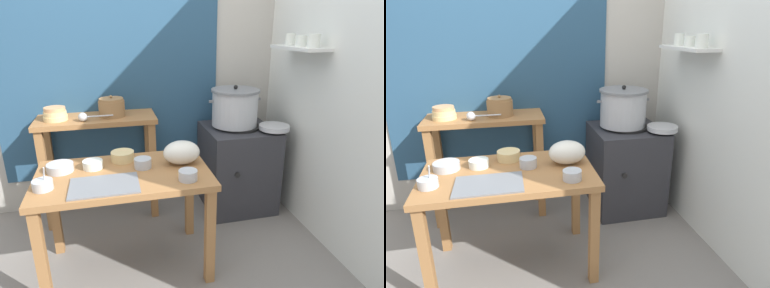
% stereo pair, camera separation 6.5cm
% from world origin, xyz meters
% --- Properties ---
extents(ground_plane, '(9.00, 9.00, 0.00)m').
position_xyz_m(ground_plane, '(0.00, 0.00, 0.00)').
color(ground_plane, gray).
extents(wall_back, '(4.40, 0.12, 2.60)m').
position_xyz_m(wall_back, '(0.08, 1.10, 1.30)').
color(wall_back, '#B2ADA3').
rests_on(wall_back, ground).
extents(wall_right, '(0.30, 3.20, 2.60)m').
position_xyz_m(wall_right, '(1.40, 0.20, 1.30)').
color(wall_right, silver).
rests_on(wall_right, ground).
extents(prep_table, '(1.10, 0.66, 0.72)m').
position_xyz_m(prep_table, '(-0.12, 0.07, 0.61)').
color(prep_table, '#9E6B3D').
rests_on(prep_table, ground).
extents(back_shelf_table, '(0.96, 0.40, 0.90)m').
position_xyz_m(back_shelf_table, '(-0.29, 0.83, 0.68)').
color(back_shelf_table, '#9E6B3D').
rests_on(back_shelf_table, ground).
extents(stove_block, '(0.60, 0.61, 0.78)m').
position_xyz_m(stove_block, '(0.92, 0.70, 0.38)').
color(stove_block, '#2D2D33').
rests_on(stove_block, ground).
extents(steamer_pot, '(0.47, 0.42, 0.35)m').
position_xyz_m(steamer_pot, '(0.88, 0.72, 0.94)').
color(steamer_pot, '#B7BABF').
rests_on(steamer_pot, stove_block).
extents(clay_pot, '(0.21, 0.21, 0.17)m').
position_xyz_m(clay_pot, '(-0.16, 0.83, 0.97)').
color(clay_pot, olive).
rests_on(clay_pot, back_shelf_table).
extents(bowl_stack_enamel, '(0.19, 0.19, 0.10)m').
position_xyz_m(bowl_stack_enamel, '(-0.60, 0.81, 0.95)').
color(bowl_stack_enamel, '#E5C684').
rests_on(bowl_stack_enamel, back_shelf_table).
extents(ladle, '(0.27, 0.07, 0.07)m').
position_xyz_m(ladle, '(-0.38, 0.72, 0.94)').
color(ladle, '#B7BABF').
rests_on(ladle, back_shelf_table).
extents(serving_tray, '(0.40, 0.28, 0.01)m').
position_xyz_m(serving_tray, '(-0.24, -0.10, 0.72)').
color(serving_tray, slate).
rests_on(serving_tray, prep_table).
extents(plastic_bag, '(0.25, 0.19, 0.16)m').
position_xyz_m(plastic_bag, '(0.27, 0.12, 0.80)').
color(plastic_bag, silver).
rests_on(plastic_bag, prep_table).
extents(wide_pan, '(0.25, 0.25, 0.04)m').
position_xyz_m(wide_pan, '(1.16, 0.51, 0.80)').
color(wide_pan, '#B7BABF').
rests_on(wide_pan, stove_block).
extents(prep_bowl_0, '(0.16, 0.16, 0.07)m').
position_xyz_m(prep_bowl_0, '(-0.12, 0.27, 0.76)').
color(prep_bowl_0, '#E5C684').
rests_on(prep_bowl_0, prep_table).
extents(prep_bowl_1, '(0.12, 0.12, 0.06)m').
position_xyz_m(prep_bowl_1, '(0.25, -0.14, 0.75)').
color(prep_bowl_1, '#B7BABF').
rests_on(prep_bowl_1, prep_table).
extents(prep_bowl_2, '(0.17, 0.17, 0.05)m').
position_xyz_m(prep_bowl_2, '(-0.52, 0.18, 0.75)').
color(prep_bowl_2, '#B7BABF').
rests_on(prep_bowl_2, prep_table).
extents(prep_bowl_3, '(0.12, 0.12, 0.14)m').
position_xyz_m(prep_bowl_3, '(-0.58, -0.06, 0.75)').
color(prep_bowl_3, '#B7BABF').
rests_on(prep_bowl_3, prep_table).
extents(prep_bowl_4, '(0.13, 0.13, 0.05)m').
position_xyz_m(prep_bowl_4, '(-0.31, 0.18, 0.75)').
color(prep_bowl_4, silver).
rests_on(prep_bowl_4, prep_table).
extents(prep_bowl_5, '(0.11, 0.11, 0.07)m').
position_xyz_m(prep_bowl_5, '(0.01, 0.11, 0.76)').
color(prep_bowl_5, '#B7BABF').
rests_on(prep_bowl_5, prep_table).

